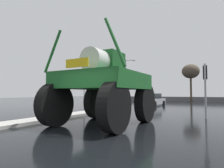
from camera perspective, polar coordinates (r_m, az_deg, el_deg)
ground_plane at (r=22.95m, az=17.16°, el=-6.54°), size 120.00×120.00×0.00m
median_island at (r=11.56m, az=-19.21°, el=-9.85°), size 1.34×11.25×0.15m
oversize_sprayer at (r=9.42m, az=-2.56°, el=-0.43°), size 4.27×5.46×4.45m
sedan_ahead at (r=24.19m, az=12.22°, el=-4.72°), size 2.34×4.31×1.52m
traffic_signal_near_left at (r=15.90m, az=-8.00°, el=0.22°), size 0.24×0.54×3.25m
traffic_signal_near_right at (r=12.85m, az=26.33°, el=1.46°), size 0.24×0.54×3.32m
streetlight_far_left at (r=30.81m, az=4.42°, el=1.67°), size 1.75×0.24×7.07m
bare_tree_left at (r=28.82m, az=-1.85°, el=4.71°), size 3.52×3.52×6.87m
bare_tree_far_center at (r=37.64m, az=22.67°, el=3.46°), size 3.09×3.09×6.91m
roadside_barrier at (r=37.68m, az=21.52°, el=-4.31°), size 25.60×0.24×0.90m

